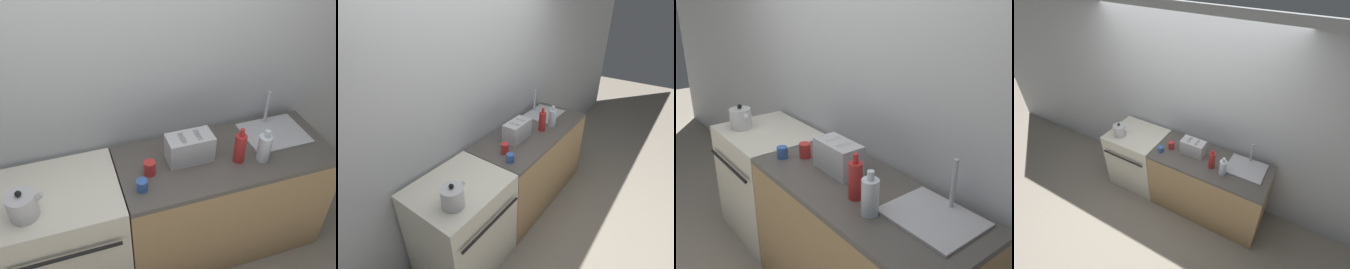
{
  "view_description": "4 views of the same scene",
  "coord_description": "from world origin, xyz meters",
  "views": [
    {
      "loc": [
        -0.45,
        -1.41,
        2.59
      ],
      "look_at": [
        0.13,
        0.37,
        1.13
      ],
      "focal_mm": 40.0,
      "sensor_mm": 36.0,
      "label": 1
    },
    {
      "loc": [
        -1.7,
        -0.95,
        2.28
      ],
      "look_at": [
        0.08,
        0.36,
        1.03
      ],
      "focal_mm": 28.0,
      "sensor_mm": 36.0,
      "label": 2
    },
    {
      "loc": [
        1.93,
        -0.87,
        1.96
      ],
      "look_at": [
        0.25,
        0.42,
        1.12
      ],
      "focal_mm": 40.0,
      "sensor_mm": 36.0,
      "label": 3
    },
    {
      "loc": [
        1.42,
        -1.93,
        3.13
      ],
      "look_at": [
        0.12,
        0.35,
        1.15
      ],
      "focal_mm": 28.0,
      "sensor_mm": 36.0,
      "label": 4
    }
  ],
  "objects": [
    {
      "name": "stove",
      "position": [
        -0.62,
        0.32,
        0.46
      ],
      "size": [
        0.78,
        0.68,
        0.9
      ],
      "color": "silver",
      "rests_on": "ground_plane"
    },
    {
      "name": "cup_red",
      "position": [
        -0.02,
        0.3,
        0.95
      ],
      "size": [
        0.08,
        0.08,
        0.1
      ],
      "color": "red",
      "rests_on": "counter_block"
    },
    {
      "name": "bottle_red",
      "position": [
        0.59,
        0.24,
        1.01
      ],
      "size": [
        0.08,
        0.08,
        0.26
      ],
      "color": "#B72828",
      "rests_on": "counter_block"
    },
    {
      "name": "cup_blue",
      "position": [
        -0.1,
        0.17,
        0.94
      ],
      "size": [
        0.07,
        0.07,
        0.08
      ],
      "color": "#3860B2",
      "rests_on": "counter_block"
    },
    {
      "name": "counter_block",
      "position": [
        0.54,
        0.32,
        0.45
      ],
      "size": [
        1.51,
        0.64,
        0.9
      ],
      "color": "tan",
      "rests_on": "ground_plane"
    },
    {
      "name": "wall_back",
      "position": [
        0.0,
        0.7,
        1.3
      ],
      "size": [
        8.0,
        0.05,
        2.6
      ],
      "color": "silver",
      "rests_on": "ground_plane"
    },
    {
      "name": "kettle",
      "position": [
        -0.79,
        0.19,
        0.98
      ],
      "size": [
        0.21,
        0.17,
        0.2
      ],
      "color": "silver",
      "rests_on": "stove"
    },
    {
      "name": "bottle_clear",
      "position": [
        0.75,
        0.2,
        1.0
      ],
      "size": [
        0.09,
        0.09,
        0.24
      ],
      "color": "silver",
      "rests_on": "counter_block"
    },
    {
      "name": "toaster",
      "position": [
        0.28,
        0.35,
        1.0
      ],
      "size": [
        0.31,
        0.16,
        0.19
      ],
      "color": "#BCBCC1",
      "rests_on": "counter_block"
    },
    {
      "name": "sink_tray",
      "position": [
        0.97,
        0.42,
        0.92
      ],
      "size": [
        0.45,
        0.36,
        0.28
      ],
      "color": "#B7B7BC",
      "rests_on": "counter_block"
    },
    {
      "name": "ground_plane",
      "position": [
        0.0,
        0.0,
        0.0
      ],
      "size": [
        12.0,
        12.0,
        0.0
      ],
      "primitive_type": "plane",
      "color": "gray"
    }
  ]
}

